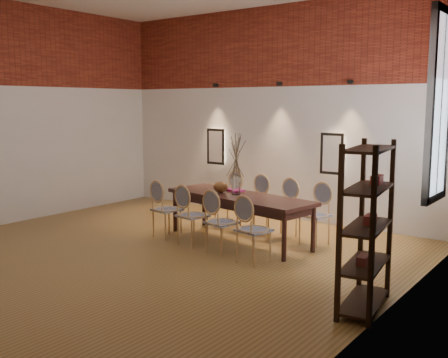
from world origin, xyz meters
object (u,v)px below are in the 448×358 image
Objects in this scene: chair_far_b at (254,204)px; bowl at (221,187)px; dining_table at (239,218)px; chair_near_c at (221,222)px; chair_near_d at (254,230)px; chair_near_a at (167,209)px; chair_far_c at (283,209)px; book at (235,190)px; vase at (236,185)px; chair_far_d at (315,215)px; chair_far_a at (228,199)px; chair_near_b at (193,215)px; shelving_rack at (366,227)px.

bowl is at bearing 86.49° from chair_far_b.
chair_near_c is (0.20, -0.74, 0.09)m from dining_table.
chair_near_c is 0.64m from chair_near_d.
chair_near_a is 1.00× the size of chair_near_c.
chair_far_c reaches higher than book.
vase is 0.31m from bowl.
chair_near_a is 1.00× the size of chair_far_d.
chair_far_b is at bearing 114.90° from dining_table.
chair_far_d is at bearing 11.73° from book.
chair_far_c is at bearing 29.12° from book.
bowl is (0.47, -0.83, 0.37)m from chair_far_a.
bowl is at bearing 94.05° from chair_near_b.
chair_far_a is 1.93m from chair_far_d.
chair_far_b reaches higher than book.
dining_table is 0.77m from chair_far_c.
shelving_rack reaches higher than chair_far_a.
book is (0.59, -0.59, 0.30)m from chair_far_a.
chair_near_a is 1.00× the size of chair_far_a.
chair_near_d is at bearing 0.00° from chair_near_b.
vase is at bearing 180.00° from dining_table.
chair_far_a is at bearing 119.31° from bowl.
bowl reaches higher than book.
chair_near_c is at bearing 154.10° from shelving_rack.
chair_near_b is at bearing 114.90° from chair_far_a.
chair_far_d is at bearing 119.70° from shelving_rack.
chair_near_c and chair_far_a have the same top height.
chair_near_c is 1.00× the size of chair_far_b.
chair_far_a is at bearing 90.00° from chair_near_a.
chair_near_c is 1.13m from book.
chair_far_a is 3.92× the size of bowl.
chair_near_d and chair_far_c have the same top height.
chair_near_c is 1.53m from chair_far_d.
chair_far_c is 1.00× the size of chair_far_d.
chair_far_c is (1.27, -0.21, 0.00)m from chair_far_a.
chair_near_a is 0.52× the size of shelving_rack.
chair_near_a is at bearing 90.00° from chair_far_a.
dining_table is 2.74× the size of chair_far_b.
chair_far_d is (2.14, 1.05, 0.00)m from chair_near_a.
chair_far_d is 1.32m from vase.
chair_near_b is 1.29m from chair_near_d.
chair_near_a is at bearing -136.50° from book.
chair_far_a is at bearing 144.32° from chair_near_d.
chair_far_b is at bearing 90.00° from chair_near_b.
vase is 1.15× the size of book.
chair_far_b is 0.83m from bowl.
chair_near_c is 1.01m from bowl.
chair_near_a is at bearing -144.32° from dining_table.
chair_far_b is (0.23, 1.37, 0.00)m from chair_near_b.
chair_near_c is 1.00× the size of chair_far_c.
chair_far_c is 0.90m from vase.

